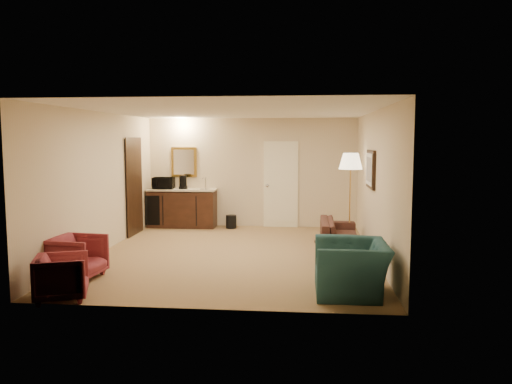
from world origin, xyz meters
TOP-DOWN VIEW (x-y plane):
  - ground at (0.00, 0.00)m, footprint 6.00×6.00m
  - room_walls at (-0.10, 0.77)m, footprint 5.02×6.01m
  - wetbar_cabinet at (-1.65, 2.72)m, footprint 1.64×0.58m
  - sofa at (1.95, 0.74)m, footprint 0.58×1.87m
  - teal_armchair at (1.90, -2.18)m, footprint 0.71×1.10m
  - rose_chair_near at (-2.15, -1.82)m, footprint 0.74×0.77m
  - rose_chair_far at (-1.90, -2.80)m, footprint 0.78×0.81m
  - coffee_table at (1.80, -0.70)m, footprint 0.84×0.65m
  - floor_lamp at (2.20, 1.47)m, footprint 0.50×0.50m
  - waste_bin at (-0.46, 2.65)m, footprint 0.33×0.33m
  - microwave at (-2.09, 2.69)m, footprint 0.49×0.28m
  - coffee_maker at (-1.62, 2.70)m, footprint 0.17×0.17m

SIDE VIEW (x-z plane):
  - ground at x=0.00m, z-range 0.00..0.00m
  - waste_bin at x=-0.46m, z-range 0.00..0.31m
  - coffee_table at x=1.80m, z-range 0.00..0.43m
  - rose_chair_far at x=-1.90m, z-range 0.00..0.66m
  - rose_chair_near at x=-2.15m, z-range 0.00..0.72m
  - sofa at x=1.95m, z-range 0.00..0.73m
  - wetbar_cabinet at x=-1.65m, z-range 0.00..0.92m
  - teal_armchair at x=1.90m, z-range 0.00..0.96m
  - floor_lamp at x=2.20m, z-range 0.00..1.83m
  - coffee_maker at x=-1.62m, z-range 0.92..1.25m
  - microwave at x=-2.09m, z-range 0.92..1.26m
  - room_walls at x=-0.10m, z-range 0.41..3.02m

